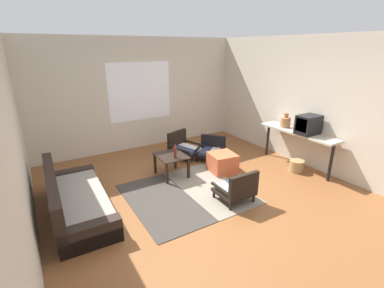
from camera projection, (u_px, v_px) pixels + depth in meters
The scene contains 16 objects.
ground_plane at pixel (208, 196), 4.73m from camera, with size 7.80×7.80×0.00m, color brown.
far_wall_with_window at pixel (139, 94), 6.74m from camera, with size 5.60×0.13×2.70m.
side_wall_right at pixel (304, 102), 5.82m from camera, with size 0.12×6.60×2.70m, color beige.
side_wall_left at pixel (11, 146), 3.22m from camera, with size 0.12×6.60×2.70m, color beige.
area_rug at pixel (187, 194), 4.81m from camera, with size 1.99×1.90×0.01m.
couch at pixel (75, 201), 4.19m from camera, with size 0.86×2.05×0.72m.
coffee_table at pixel (171, 159), 5.39m from camera, with size 0.55×0.63×0.44m.
armchair_by_window at pixel (183, 146), 6.37m from camera, with size 0.77×0.80×0.60m.
armchair_striped_foreground at pixel (237, 189), 4.48m from camera, with size 0.58×0.54×0.58m.
armchair_corner at pixel (211, 149), 6.26m from camera, with size 0.79×0.80×0.52m.
ottoman_orange at pixel (222, 163), 5.64m from camera, with size 0.50×0.50×0.39m, color #BC5633.
console_shelf at pixel (298, 135), 5.71m from camera, with size 0.43×1.73×0.80m.
crt_television at pixel (308, 125), 5.44m from camera, with size 0.46×0.33×0.38m.
clay_vase at pixel (285, 122), 5.92m from camera, with size 0.21×0.21×0.32m.
glass_bottle at pixel (175, 152), 5.20m from camera, with size 0.06×0.06×0.28m.
wicker_basket at pixel (296, 166), 5.66m from camera, with size 0.29×0.29×0.24m, color #9E7A4C.
Camera 1 is at (-2.40, -3.40, 2.45)m, focal length 25.45 mm.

